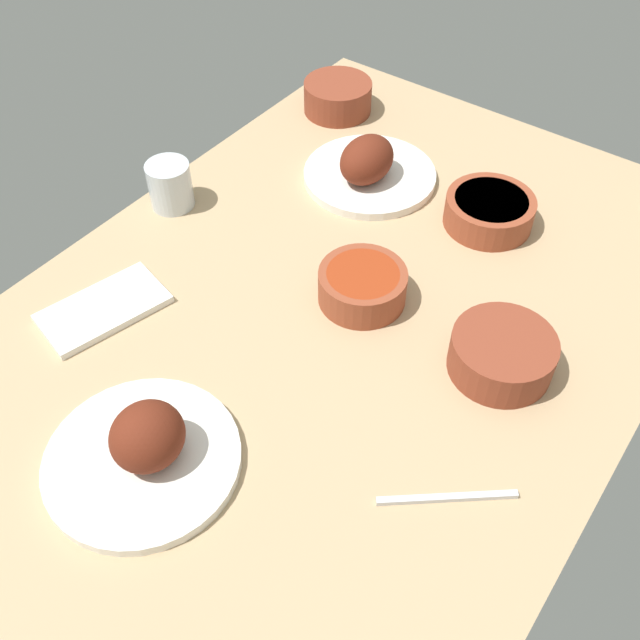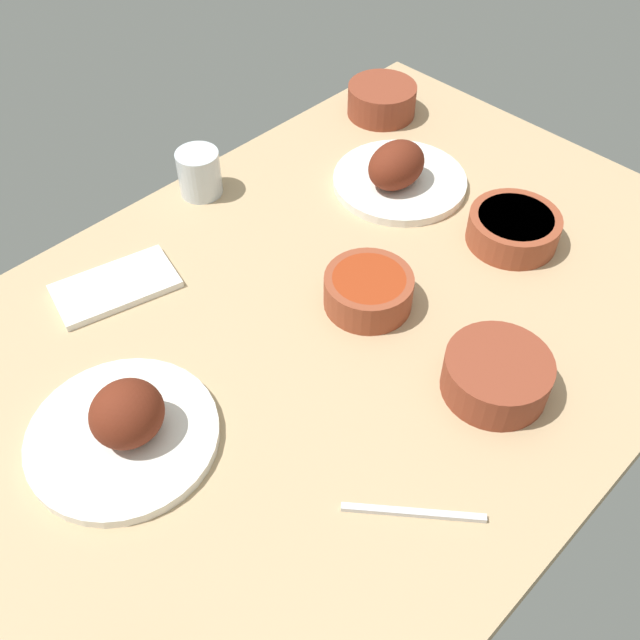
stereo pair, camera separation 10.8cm
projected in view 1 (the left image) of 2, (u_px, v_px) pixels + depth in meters
dining_table at (320, 338)px, 111.39cm from camera, size 140.00×90.00×4.00cm
plate_far_side at (368, 168)px, 132.47cm from camera, size 24.46×24.46×9.59cm
plate_center_main at (145, 450)px, 92.14cm from camera, size 25.45×25.45×10.01cm
bowl_soup at (502, 353)px, 102.47cm from camera, size 14.91×14.91×5.99cm
bowl_pasta at (489, 210)px, 124.47cm from camera, size 15.25×15.25×5.26cm
bowl_sauce at (362, 285)px, 112.03cm from camera, size 13.74×13.74×5.51cm
bowl_cream at (338, 96)px, 148.52cm from camera, size 13.85×13.85×6.27cm
water_tumbler at (170, 185)px, 127.11cm from camera, size 7.69×7.69×8.32cm
folded_napkin at (104, 309)px, 111.95cm from camera, size 20.88×14.64×1.20cm
fork_loose at (447, 498)px, 90.38cm from camera, size 12.05×14.23×0.80cm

